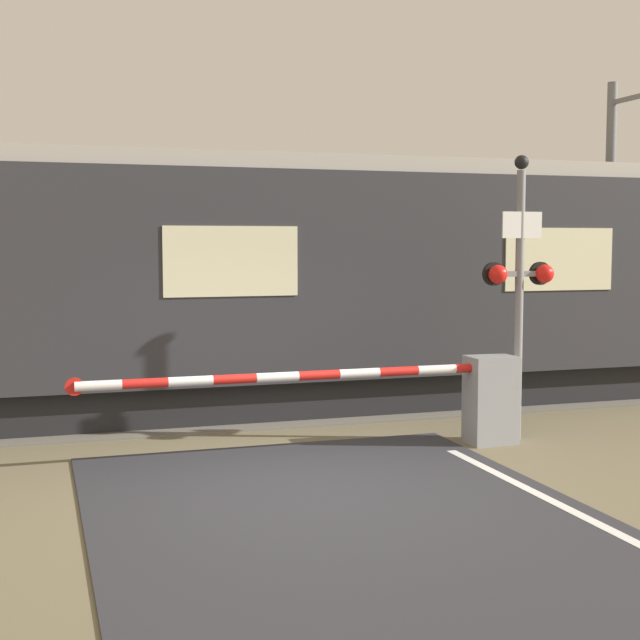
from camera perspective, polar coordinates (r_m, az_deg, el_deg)
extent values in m
plane|color=#6B6047|center=(9.39, -0.53, -10.72)|extent=(80.00, 80.00, 0.00)
cube|color=#666056|center=(13.64, -6.16, -5.73)|extent=(36.00, 3.20, 0.03)
cube|color=#595451|center=(12.93, -5.52, -6.02)|extent=(36.00, 0.08, 0.10)
cube|color=#595451|center=(14.32, -6.74, -4.96)|extent=(36.00, 0.08, 0.10)
cube|color=black|center=(13.56, -6.87, -4.58)|extent=(16.87, 2.40, 0.60)
cube|color=#2D2D33|center=(13.38, -6.95, 2.92)|extent=(18.33, 2.82, 2.94)
cube|color=#ADA89E|center=(13.42, -7.03, 9.73)|extent=(17.97, 2.60, 0.24)
cube|color=beige|center=(13.93, 15.08, 3.78)|extent=(1.83, 0.02, 0.94)
cube|color=beige|center=(11.98, -5.69, 3.76)|extent=(1.83, 0.02, 0.94)
cube|color=gray|center=(11.51, 10.88, -5.04)|extent=(0.60, 0.44, 1.11)
cylinder|color=gray|center=(11.45, 10.92, -2.97)|extent=(0.16, 0.16, 0.18)
cylinder|color=red|center=(11.33, 9.79, -3.03)|extent=(0.51, 0.11, 0.11)
cylinder|color=white|center=(11.10, 7.46, -3.16)|extent=(0.51, 0.11, 0.11)
cylinder|color=red|center=(10.90, 5.03, -3.29)|extent=(0.51, 0.11, 0.11)
cylinder|color=white|center=(10.71, 2.52, -3.42)|extent=(0.51, 0.11, 0.11)
cylinder|color=red|center=(10.55, -0.08, -3.55)|extent=(0.51, 0.11, 0.11)
cylinder|color=white|center=(10.41, -2.75, -3.67)|extent=(0.51, 0.11, 0.11)
cylinder|color=red|center=(10.29, -5.49, -3.78)|extent=(0.51, 0.11, 0.11)
cylinder|color=white|center=(10.20, -8.29, -3.89)|extent=(0.51, 0.11, 0.11)
cylinder|color=red|center=(10.13, -11.13, -4.00)|extent=(0.51, 0.11, 0.11)
cylinder|color=white|center=(10.08, -14.01, -4.09)|extent=(0.51, 0.11, 0.11)
cylinder|color=red|center=(10.07, -15.46, -4.13)|extent=(0.20, 0.02, 0.20)
cylinder|color=gray|center=(11.70, 12.61, 0.87)|extent=(0.11, 0.11, 3.46)
cube|color=gray|center=(11.68, 12.65, 2.90)|extent=(0.79, 0.07, 0.07)
sphere|color=red|center=(11.47, 11.32, 2.89)|extent=(0.24, 0.24, 0.24)
sphere|color=red|center=(11.81, 14.18, 2.89)|extent=(0.24, 0.24, 0.24)
cylinder|color=black|center=(11.57, 11.06, 2.91)|extent=(0.30, 0.06, 0.30)
cylinder|color=black|center=(11.91, 13.90, 2.91)|extent=(0.30, 0.06, 0.30)
cube|color=white|center=(11.64, 12.81, 5.95)|extent=(0.56, 0.02, 0.34)
sphere|color=black|center=(11.72, 12.78, 9.82)|extent=(0.18, 0.18, 0.18)
cylinder|color=slate|center=(18.98, 18.00, 5.70)|extent=(0.20, 0.20, 5.73)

